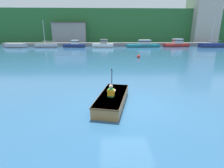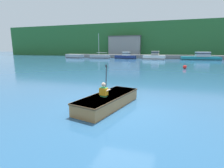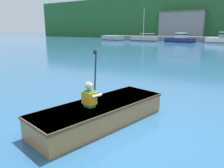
{
  "view_description": "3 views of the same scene",
  "coord_description": "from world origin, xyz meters",
  "px_view_note": "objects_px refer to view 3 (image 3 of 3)",
  "views": [
    {
      "loc": [
        -0.94,
        -7.33,
        3.16
      ],
      "look_at": [
        -0.65,
        0.7,
        0.83
      ],
      "focal_mm": 28.0,
      "sensor_mm": 36.0,
      "label": 1
    },
    {
      "loc": [
        1.57,
        -6.22,
        2.29
      ],
      "look_at": [
        -0.65,
        0.7,
        0.83
      ],
      "focal_mm": 28.0,
      "sensor_mm": 36.0,
      "label": 2
    },
    {
      "loc": [
        2.1,
        -3.72,
        2.13
      ],
      "look_at": [
        -0.65,
        0.7,
        0.83
      ],
      "focal_mm": 35.0,
      "sensor_mm": 36.0,
      "label": 3
    }
  ],
  "objects_px": {
    "moored_boat_dock_center_far": "(223,39)",
    "moored_boat_outer_slip_west": "(112,38)",
    "moored_boat_dock_center_near": "(180,39)",
    "person_paddler": "(90,95)",
    "moored_boat_dock_west_end": "(144,39)",
    "rowboat_foreground": "(102,111)"
  },
  "relations": [
    {
      "from": "moored_boat_dock_center_far",
      "to": "moored_boat_outer_slip_west",
      "type": "distance_m",
      "value": 20.08
    },
    {
      "from": "moored_boat_outer_slip_west",
      "to": "rowboat_foreground",
      "type": "height_order",
      "value": "moored_boat_outer_slip_west"
    },
    {
      "from": "moored_boat_dock_center_far",
      "to": "moored_boat_outer_slip_west",
      "type": "xyz_separation_m",
      "value": [
        -20.07,
        -0.38,
        -0.21
      ]
    },
    {
      "from": "moored_boat_dock_center_far",
      "to": "moored_boat_dock_center_near",
      "type": "bearing_deg",
      "value": 173.84
    },
    {
      "from": "moored_boat_dock_center_near",
      "to": "moored_boat_outer_slip_west",
      "type": "distance_m",
      "value": 13.25
    },
    {
      "from": "moored_boat_dock_center_near",
      "to": "person_paddler",
      "type": "relative_size",
      "value": 4.36
    },
    {
      "from": "moored_boat_dock_center_far",
      "to": "person_paddler",
      "type": "bearing_deg",
      "value": -88.72
    },
    {
      "from": "moored_boat_dock_west_end",
      "to": "rowboat_foreground",
      "type": "relative_size",
      "value": 1.71
    },
    {
      "from": "moored_boat_outer_slip_west",
      "to": "rowboat_foreground",
      "type": "xyz_separation_m",
      "value": [
        20.93,
        -34.14,
        -0.18
      ]
    },
    {
      "from": "moored_boat_dock_center_far",
      "to": "moored_boat_dock_west_end",
      "type": "bearing_deg",
      "value": 179.24
    },
    {
      "from": "moored_boat_outer_slip_west",
      "to": "moored_boat_dock_center_near",
      "type": "bearing_deg",
      "value": 4.86
    },
    {
      "from": "moored_boat_dock_center_near",
      "to": "moored_boat_outer_slip_west",
      "type": "relative_size",
      "value": 1.04
    },
    {
      "from": "rowboat_foreground",
      "to": "person_paddler",
      "type": "relative_size",
      "value": 2.89
    },
    {
      "from": "moored_boat_dock_west_end",
      "to": "person_paddler",
      "type": "xyz_separation_m",
      "value": [
        14.1,
        -35.05,
        0.32
      ]
    },
    {
      "from": "moored_boat_outer_slip_west",
      "to": "person_paddler",
      "type": "xyz_separation_m",
      "value": [
        20.85,
        -34.49,
        0.28
      ]
    },
    {
      "from": "moored_boat_dock_center_near",
      "to": "moored_boat_dock_center_far",
      "type": "xyz_separation_m",
      "value": [
        6.87,
        -0.74,
        0.1
      ]
    },
    {
      "from": "moored_boat_dock_west_end",
      "to": "moored_boat_dock_center_far",
      "type": "bearing_deg",
      "value": -0.76
    },
    {
      "from": "rowboat_foreground",
      "to": "person_paddler",
      "type": "distance_m",
      "value": 0.59
    },
    {
      "from": "moored_boat_dock_west_end",
      "to": "person_paddler",
      "type": "relative_size",
      "value": 4.96
    },
    {
      "from": "rowboat_foreground",
      "to": "moored_boat_dock_center_far",
      "type": "bearing_deg",
      "value": 91.43
    },
    {
      "from": "moored_boat_dock_center_near",
      "to": "rowboat_foreground",
      "type": "distance_m",
      "value": 36.1
    },
    {
      "from": "rowboat_foreground",
      "to": "person_paddler",
      "type": "xyz_separation_m",
      "value": [
        -0.08,
        -0.36,
        0.47
      ]
    }
  ]
}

